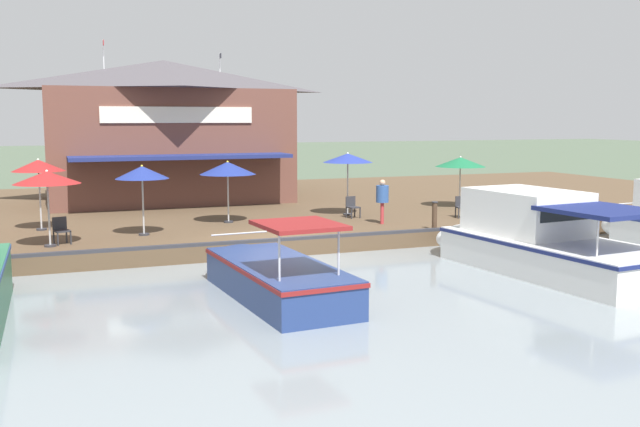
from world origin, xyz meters
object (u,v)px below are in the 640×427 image
(patio_umbrella_mid_patio_right, at_px, (460,162))
(motorboat_distant_upstream, at_px, (533,240))
(patio_umbrella_near_quay_edge, at_px, (47,178))
(mooring_post, at_px, (435,215))
(motorboat_outer_channel, at_px, (270,274))
(tree_upstream_bank, at_px, (233,116))
(cafe_chair_back_row_seat, at_px, (61,229))
(cafe_chair_under_first_umbrella, at_px, (352,206))
(person_near_entrance, at_px, (382,196))
(patio_umbrella_mid_patio_left, at_px, (348,158))
(cafe_chair_mid_patio, at_px, (462,206))
(waterfront_restaurant, at_px, (165,130))
(patio_umbrella_by_entrance, at_px, (38,166))
(patio_umbrella_far_corner, at_px, (228,168))
(patio_umbrella_back_row, at_px, (142,173))

(patio_umbrella_mid_patio_right, bearing_deg, motorboat_distant_upstream, -20.45)
(patio_umbrella_near_quay_edge, bearing_deg, motorboat_distant_upstream, 66.07)
(mooring_post, bearing_deg, motorboat_outer_channel, -57.65)
(patio_umbrella_near_quay_edge, relative_size, tree_upstream_bank, 0.37)
(cafe_chair_back_row_seat, bearing_deg, mooring_post, 82.33)
(patio_umbrella_near_quay_edge, xyz_separation_m, cafe_chair_under_first_umbrella, (-2.59, 11.30, -1.66))
(person_near_entrance, bearing_deg, patio_umbrella_mid_patio_left, -174.88)
(cafe_chair_mid_patio, bearing_deg, waterfront_restaurant, -137.41)
(patio_umbrella_mid_patio_right, relative_size, tree_upstream_bank, 0.35)
(motorboat_outer_channel, bearing_deg, waterfront_restaurant, 179.12)
(patio_umbrella_near_quay_edge, xyz_separation_m, motorboat_distant_upstream, (5.97, 13.44, -1.80))
(patio_umbrella_mid_patio_left, bearing_deg, patio_umbrella_by_entrance, -90.84)
(waterfront_restaurant, distance_m, motorboat_distant_upstream, 19.75)
(motorboat_distant_upstream, distance_m, mooring_post, 4.70)
(motorboat_distant_upstream, bearing_deg, cafe_chair_under_first_umbrella, -165.94)
(patio_umbrella_far_corner, bearing_deg, cafe_chair_mid_patio, 77.54)
(patio_umbrella_mid_patio_left, distance_m, patio_umbrella_mid_patio_right, 5.78)
(cafe_chair_under_first_umbrella, distance_m, cafe_chair_back_row_seat, 11.19)
(waterfront_restaurant, height_order, motorboat_outer_channel, waterfront_restaurant)
(cafe_chair_mid_patio, bearing_deg, mooring_post, -47.67)
(patio_umbrella_mid_patio_left, relative_size, motorboat_outer_channel, 0.39)
(cafe_chair_mid_patio, xyz_separation_m, mooring_post, (2.38, -2.61, 0.04))
(mooring_post, relative_size, tree_upstream_bank, 0.16)
(patio_umbrella_far_corner, height_order, cafe_chair_under_first_umbrella, patio_umbrella_far_corner)
(cafe_chair_mid_patio, xyz_separation_m, motorboat_distant_upstream, (7.02, -1.94, -0.15))
(patio_umbrella_near_quay_edge, relative_size, mooring_post, 2.34)
(patio_umbrella_mid_patio_right, height_order, mooring_post, patio_umbrella_mid_patio_right)
(patio_umbrella_far_corner, bearing_deg, tree_upstream_bank, 164.96)
(person_near_entrance, bearing_deg, motorboat_outer_channel, -43.61)
(mooring_post, distance_m, tree_upstream_bank, 19.20)
(patio_umbrella_back_row, relative_size, motorboat_outer_channel, 0.36)
(patio_umbrella_by_entrance, height_order, cafe_chair_mid_patio, patio_umbrella_by_entrance)
(patio_umbrella_far_corner, distance_m, patio_umbrella_mid_patio_right, 10.87)
(patio_umbrella_far_corner, xyz_separation_m, motorboat_outer_channel, (9.17, -1.18, -2.08))
(cafe_chair_back_row_seat, bearing_deg, patio_umbrella_by_entrance, -169.59)
(patio_umbrella_near_quay_edge, height_order, cafe_chair_mid_patio, patio_umbrella_near_quay_edge)
(cafe_chair_mid_patio, xyz_separation_m, cafe_chair_back_row_seat, (0.70, -15.04, 0.00))
(mooring_post, bearing_deg, motorboat_distant_upstream, 8.24)
(cafe_chair_under_first_umbrella, distance_m, motorboat_distant_upstream, 8.82)
(patio_umbrella_by_entrance, relative_size, cafe_chair_under_first_umbrella, 2.98)
(patio_umbrella_by_entrance, bearing_deg, patio_umbrella_mid_patio_right, 91.57)
(patio_umbrella_mid_patio_left, distance_m, cafe_chair_back_row_seat, 11.69)
(patio_umbrella_far_corner, height_order, person_near_entrance, patio_umbrella_far_corner)
(patio_umbrella_mid_patio_left, distance_m, tree_upstream_bank, 14.10)
(cafe_chair_mid_patio, xyz_separation_m, tree_upstream_bank, (-16.31, -5.16, 3.62))
(waterfront_restaurant, distance_m, patio_umbrella_far_corner, 8.94)
(motorboat_distant_upstream, bearing_deg, patio_umbrella_back_row, -124.33)
(motorboat_outer_channel, bearing_deg, cafe_chair_under_first_umbrella, 144.97)
(waterfront_restaurant, bearing_deg, patio_umbrella_by_entrance, -34.83)
(patio_umbrella_back_row, distance_m, cafe_chair_mid_patio, 12.51)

